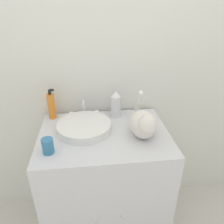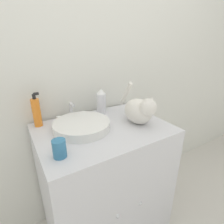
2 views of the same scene
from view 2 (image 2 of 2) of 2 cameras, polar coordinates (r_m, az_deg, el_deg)
The scene contains 8 objects.
wall_back at distance 1.30m, azimuth -10.59°, elevation 14.95°, with size 6.00×0.05×2.50m.
vanity_cabinet at distance 1.37m, azimuth -2.44°, elevation -22.10°, with size 0.81×0.61×0.90m.
sink_basin at distance 1.09m, azimuth -9.83°, elevation -4.31°, with size 0.35×0.35×0.05m.
faucet at distance 1.24m, azimuth -13.09°, elevation -0.07°, with size 0.21×0.08×0.12m.
cat at distance 1.14m, azimuth 8.99°, elevation 0.68°, with size 0.16×0.34×0.26m.
soap_bottle at distance 1.18m, azimuth -23.41°, elevation 0.03°, with size 0.05×0.05×0.22m.
spray_bottle at distance 1.29m, azimuth -3.55°, elevation 3.37°, with size 0.07×0.07×0.19m.
cup at distance 0.86m, azimuth -16.80°, elevation -11.36°, with size 0.06×0.06×0.09m.
Camera 2 is at (-0.47, -0.57, 1.40)m, focal length 28.00 mm.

